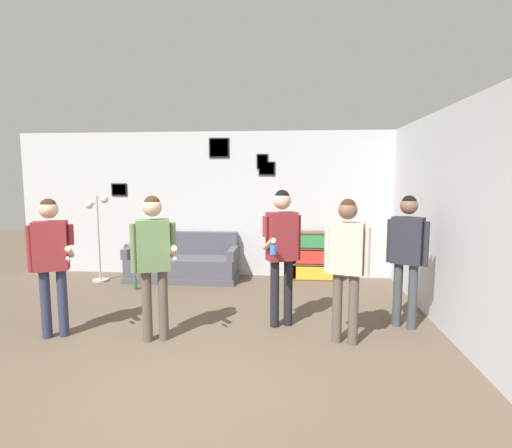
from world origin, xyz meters
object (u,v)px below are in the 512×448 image
(floor_lamp, at_px, (98,227))
(person_spectator_near_bookshelf, at_px, (347,256))
(person_player_foreground_center, at_px, (154,253))
(couch, at_px, (183,264))
(person_player_foreground_left, at_px, (51,254))
(person_watcher_holding_cup, at_px, (282,243))
(person_spectator_far_right, at_px, (407,248))
(bookshelf, at_px, (316,256))
(bottle_on_floor, at_px, (135,284))

(floor_lamp, height_order, person_spectator_near_bookshelf, person_spectator_near_bookshelf)
(person_player_foreground_center, bearing_deg, couch, 98.98)
(person_player_foreground_left, xyz_separation_m, person_watcher_holding_cup, (2.63, 0.58, 0.06))
(person_player_foreground_left, height_order, person_player_foreground_center, person_player_foreground_center)
(couch, height_order, person_spectator_far_right, person_spectator_far_right)
(person_player_foreground_center, distance_m, person_watcher_holding_cup, 1.53)
(bookshelf, distance_m, person_player_foreground_left, 4.38)
(floor_lamp, bearing_deg, person_player_foreground_center, -52.58)
(floor_lamp, relative_size, person_watcher_holding_cup, 0.90)
(floor_lamp, bearing_deg, bottle_on_floor, -29.80)
(floor_lamp, relative_size, person_spectator_far_right, 0.94)
(person_player_foreground_left, bearing_deg, floor_lamp, 105.35)
(person_watcher_holding_cup, distance_m, bottle_on_floor, 3.00)
(floor_lamp, relative_size, person_player_foreground_center, 0.93)
(floor_lamp, distance_m, person_spectator_near_bookshelf, 4.67)
(couch, distance_m, person_spectator_near_bookshelf, 3.74)
(floor_lamp, distance_m, person_spectator_far_right, 5.16)
(person_spectator_near_bookshelf, relative_size, bottle_on_floor, 6.39)
(bookshelf, relative_size, person_spectator_near_bookshelf, 0.55)
(floor_lamp, relative_size, bottle_on_floor, 6.04)
(couch, height_order, person_player_foreground_left, person_player_foreground_left)
(person_spectator_near_bookshelf, bearing_deg, floor_lamp, 149.81)
(couch, xyz_separation_m, person_watcher_holding_cup, (1.85, -2.16, 0.77))
(couch, distance_m, person_watcher_holding_cup, 2.95)
(person_spectator_far_right, relative_size, bottle_on_floor, 6.45)
(person_player_foreground_left, bearing_deg, person_spectator_near_bookshelf, 2.15)
(couch, xyz_separation_m, bookshelf, (2.42, 0.20, 0.15))
(couch, height_order, floor_lamp, floor_lamp)
(person_spectator_near_bookshelf, distance_m, bottle_on_floor, 3.80)
(couch, relative_size, person_spectator_near_bookshelf, 1.22)
(couch, xyz_separation_m, bottle_on_floor, (-0.61, -0.75, -0.18))
(person_player_foreground_center, distance_m, person_spectator_far_right, 3.02)
(bookshelf, relative_size, bottle_on_floor, 3.51)
(person_player_foreground_center, relative_size, bottle_on_floor, 6.51)
(floor_lamp, relative_size, person_spectator_near_bookshelf, 0.95)
(person_player_foreground_left, distance_m, bottle_on_floor, 2.19)
(person_player_foreground_center, bearing_deg, bottle_on_floor, 117.77)
(bookshelf, height_order, bottle_on_floor, bookshelf)
(floor_lamp, bearing_deg, person_watcher_holding_cup, -29.76)
(floor_lamp, distance_m, person_player_foreground_center, 3.10)
(couch, distance_m, person_player_foreground_center, 2.86)
(bookshelf, bearing_deg, person_spectator_near_bookshelf, -86.84)
(couch, bearing_deg, bookshelf, 4.73)
(bookshelf, height_order, person_spectator_near_bookshelf, person_spectator_near_bookshelf)
(person_spectator_far_right, bearing_deg, person_spectator_near_bookshelf, -145.51)
(person_spectator_far_right, bearing_deg, person_player_foreground_center, -167.27)
(bookshelf, relative_size, person_player_foreground_left, 0.55)
(person_spectator_far_right, bearing_deg, bottle_on_floor, 161.78)
(person_spectator_near_bookshelf, height_order, person_spectator_far_right, person_spectator_far_right)
(person_player_foreground_center, bearing_deg, person_player_foreground_left, -179.53)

